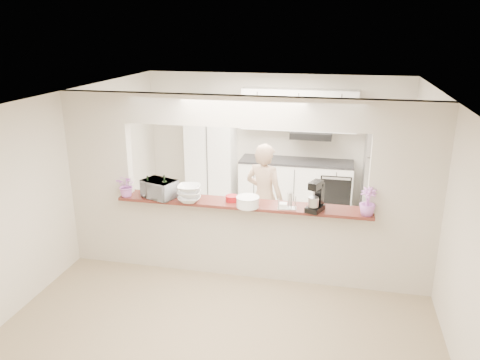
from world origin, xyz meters
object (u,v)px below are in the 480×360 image
(refrigerator, at_px, (385,171))
(stand_mixer, at_px, (316,197))
(toaster_oven, at_px, (159,189))
(person, at_px, (264,198))

(refrigerator, xyz_separation_m, stand_mixer, (-1.08, -2.79, 0.42))
(toaster_oven, xyz_separation_m, stand_mixer, (2.12, -0.04, 0.05))
(toaster_oven, xyz_separation_m, person, (1.30, 0.96, -0.37))
(refrigerator, height_order, person, refrigerator)
(toaster_oven, height_order, stand_mixer, stand_mixer)
(stand_mixer, height_order, person, person)
(toaster_oven, bearing_deg, person, 56.41)
(stand_mixer, bearing_deg, person, 129.45)
(person, bearing_deg, toaster_oven, 55.56)
(toaster_oven, height_order, person, person)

